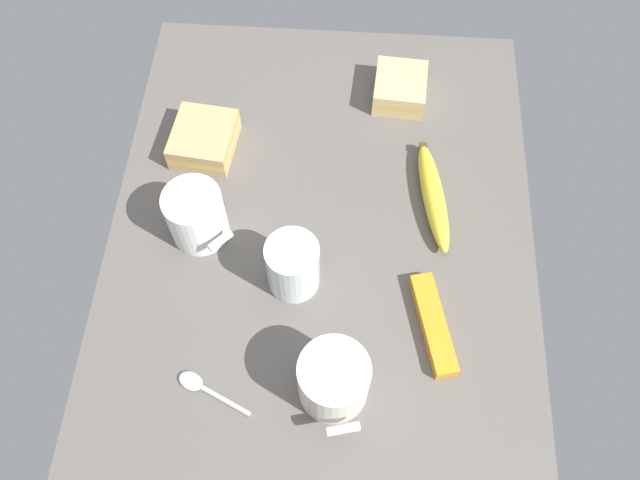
% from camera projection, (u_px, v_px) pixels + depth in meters
% --- Properties ---
extents(tabletop, '(0.90, 0.64, 0.02)m').
position_uv_depth(tabletop, '(320.00, 253.00, 0.97)').
color(tabletop, '#5B5651').
rests_on(tabletop, ground).
extents(coffee_mug_black, '(0.10, 0.10, 0.09)m').
position_uv_depth(coffee_mug_black, '(196.00, 215.00, 0.94)').
color(coffee_mug_black, white).
rests_on(coffee_mug_black, tabletop).
extents(coffee_mug_milky, '(0.12, 0.09, 0.09)m').
position_uv_depth(coffee_mug_milky, '(334.00, 380.00, 0.82)').
color(coffee_mug_milky, silver).
rests_on(coffee_mug_milky, tabletop).
extents(sandwich_main, '(0.11, 0.11, 0.04)m').
position_uv_depth(sandwich_main, '(204.00, 139.00, 1.03)').
color(sandwich_main, tan).
rests_on(sandwich_main, tabletop).
extents(sandwich_side, '(0.10, 0.09, 0.04)m').
position_uv_depth(sandwich_side, '(400.00, 88.00, 1.08)').
color(sandwich_side, '#DBB77A').
rests_on(sandwich_side, tabletop).
extents(glass_of_milk, '(0.08, 0.08, 0.09)m').
position_uv_depth(glass_of_milk, '(293.00, 267.00, 0.90)').
color(glass_of_milk, silver).
rests_on(glass_of_milk, tabletop).
extents(banana, '(0.20, 0.06, 0.03)m').
position_uv_depth(banana, '(433.00, 196.00, 0.99)').
color(banana, yellow).
rests_on(banana, tabletop).
extents(spoon, '(0.06, 0.11, 0.01)m').
position_uv_depth(spoon, '(203.00, 388.00, 0.86)').
color(spoon, silver).
rests_on(spoon, tabletop).
extents(snack_bar, '(0.15, 0.07, 0.02)m').
position_uv_depth(snack_bar, '(433.00, 324.00, 0.90)').
color(snack_bar, orange).
rests_on(snack_bar, tabletop).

